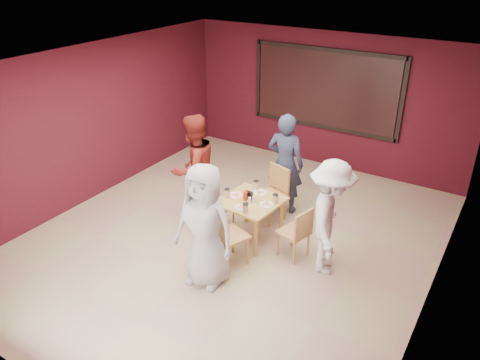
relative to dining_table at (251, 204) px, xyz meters
The scene contains 11 objects.
floor 0.68m from the dining_table, 147.48° to the right, with size 7.00×7.00×0.00m, color tan.
window_blinds 3.47m from the dining_table, 94.06° to the left, with size 3.00×0.02×1.50m, color black.
dining_table is the anchor object (origin of this frame).
chair_front 0.82m from the dining_table, 86.02° to the right, with size 0.60×0.60×0.96m.
chair_back 0.77m from the dining_table, 90.07° to the left, with size 0.58×0.58×0.95m.
chair_left 0.70m from the dining_table, behind, with size 0.41×0.41×0.82m.
chair_right 0.88m from the dining_table, ahead, with size 0.49×0.49×0.84m.
diner_front 1.28m from the dining_table, 88.73° to the right, with size 0.88×0.57×1.80m, color #ABABAB.
diner_back 1.15m from the dining_table, 88.68° to the left, with size 0.66×0.43×1.80m, color #2B334D.
diner_left 1.20m from the dining_table, behind, with size 0.90×0.70×1.86m, color maroon.
diner_right 1.37m from the dining_table, ahead, with size 1.11×0.64×1.72m, color white.
Camera 1 is at (3.48, -5.36, 4.25)m, focal length 35.00 mm.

